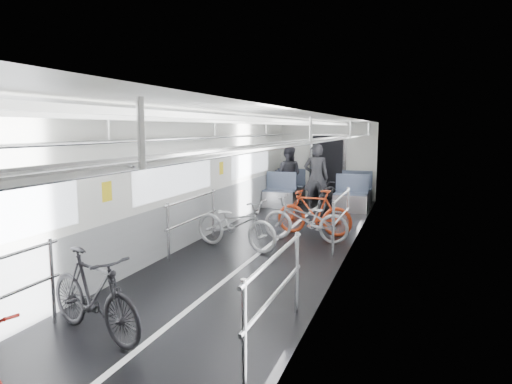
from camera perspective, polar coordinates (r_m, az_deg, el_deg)
car_shell at (r=9.45m, az=3.33°, el=1.28°), size 3.02×14.01×2.41m
bike_left_mid at (r=5.25m, az=-19.64°, el=-11.94°), size 1.64×0.94×0.95m
bike_left_far at (r=8.48m, az=-2.54°, el=-3.98°), size 1.89×1.06×0.94m
bike_right_mid at (r=9.06m, az=6.17°, el=-3.36°), size 1.75×0.67×0.91m
bike_right_far at (r=9.62m, az=7.27°, el=-2.53°), size 1.64×0.56×0.97m
bike_aisle at (r=12.37m, az=9.02°, el=-0.43°), size 0.74×1.72×0.88m
person_standing at (r=12.38m, az=7.53°, el=1.80°), size 0.73×0.54×1.82m
person_seated at (r=13.59m, az=4.02°, el=2.14°), size 0.85×0.68×1.70m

